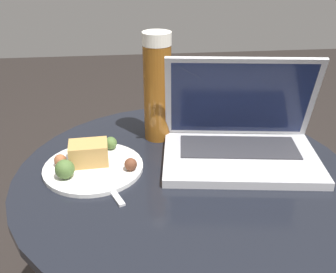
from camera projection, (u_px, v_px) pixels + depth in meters
table at (184, 231)px, 0.89m from camera, size 0.71×0.71×0.56m
laptop at (240, 138)px, 0.86m from camera, size 0.36×0.26×0.22m
beer_glass at (157, 87)px, 0.91m from camera, size 0.07×0.07×0.25m
snack_plate at (91, 162)px, 0.82m from camera, size 0.21×0.21×0.06m
fork at (101, 176)px, 0.80m from camera, size 0.09×0.19×0.00m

